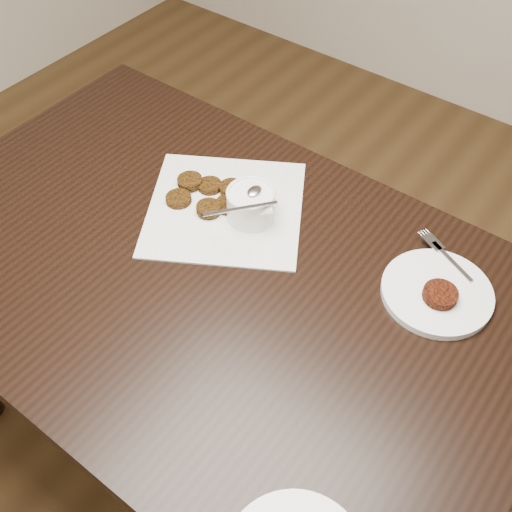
# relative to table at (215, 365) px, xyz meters

# --- Properties ---
(floor) EXTENTS (4.00, 4.00, 0.00)m
(floor) POSITION_rel_table_xyz_m (0.06, -0.07, -0.38)
(floor) COLOR #51371B
(floor) RESTS_ON ground
(table) EXTENTS (1.34, 0.86, 0.75)m
(table) POSITION_rel_table_xyz_m (0.00, 0.00, 0.00)
(table) COLOR black
(table) RESTS_ON floor
(napkin) EXTENTS (0.45, 0.45, 0.00)m
(napkin) POSITION_rel_table_xyz_m (-0.07, 0.15, 0.38)
(napkin) COLOR white
(napkin) RESTS_ON table
(sauce_ramekin) EXTENTS (0.14, 0.14, 0.14)m
(sauce_ramekin) POSITION_rel_table_xyz_m (-0.01, 0.16, 0.45)
(sauce_ramekin) COLOR white
(sauce_ramekin) RESTS_ON napkin
(patty_cluster) EXTENTS (0.21, 0.21, 0.02)m
(patty_cluster) POSITION_rel_table_xyz_m (-0.13, 0.16, 0.39)
(patty_cluster) COLOR #59340B
(patty_cluster) RESTS_ON napkin
(plate_with_patty) EXTENTS (0.28, 0.28, 0.03)m
(plate_with_patty) POSITION_rel_table_xyz_m (0.40, 0.21, 0.39)
(plate_with_patty) COLOR white
(plate_with_patty) RESTS_ON table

